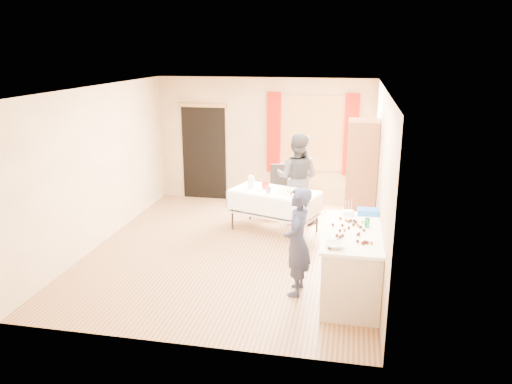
% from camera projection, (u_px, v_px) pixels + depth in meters
% --- Properties ---
extents(floor, '(4.50, 5.50, 0.02)m').
position_uv_depth(floor, '(234.00, 250.00, 8.17)').
color(floor, '#9E7047').
rests_on(floor, ground).
extents(ceiling, '(4.50, 5.50, 0.02)m').
position_uv_depth(ceiling, '(232.00, 87.00, 7.44)').
color(ceiling, white).
rests_on(ceiling, floor).
extents(wall_back, '(4.50, 0.02, 2.60)m').
position_uv_depth(wall_back, '(264.00, 141.00, 10.40)').
color(wall_back, tan).
rests_on(wall_back, floor).
extents(wall_front, '(4.50, 0.02, 2.60)m').
position_uv_depth(wall_front, '(170.00, 235.00, 5.20)').
color(wall_front, tan).
rests_on(wall_front, floor).
extents(wall_left, '(0.02, 5.50, 2.60)m').
position_uv_depth(wall_left, '(100.00, 166.00, 8.22)').
color(wall_left, tan).
rests_on(wall_left, floor).
extents(wall_right, '(0.02, 5.50, 2.60)m').
position_uv_depth(wall_right, '(381.00, 179.00, 7.39)').
color(wall_right, tan).
rests_on(wall_right, floor).
extents(window_frame, '(1.32, 0.06, 1.52)m').
position_uv_depth(window_frame, '(312.00, 133.00, 10.13)').
color(window_frame, olive).
rests_on(window_frame, wall_back).
extents(window_pane, '(1.20, 0.02, 1.40)m').
position_uv_depth(window_pane, '(312.00, 133.00, 10.11)').
color(window_pane, white).
rests_on(window_pane, wall_back).
extents(curtain_left, '(0.28, 0.06, 1.65)m').
position_uv_depth(curtain_left, '(274.00, 133.00, 10.22)').
color(curtain_left, '#8C0F03').
rests_on(curtain_left, wall_back).
extents(curtain_right, '(0.28, 0.06, 1.65)m').
position_uv_depth(curtain_right, '(351.00, 135.00, 9.93)').
color(curtain_right, '#8C0F03').
rests_on(curtain_right, wall_back).
extents(doorway, '(0.95, 0.04, 2.00)m').
position_uv_depth(doorway, '(204.00, 153.00, 10.70)').
color(doorway, black).
rests_on(doorway, floor).
extents(door_lintel, '(1.05, 0.06, 0.08)m').
position_uv_depth(door_lintel, '(202.00, 105.00, 10.39)').
color(door_lintel, olive).
rests_on(door_lintel, wall_back).
extents(cabinet, '(0.50, 0.60, 2.04)m').
position_uv_depth(cabinet, '(361.00, 181.00, 8.39)').
color(cabinet, brown).
rests_on(cabinet, floor).
extents(counter, '(0.77, 1.62, 0.91)m').
position_uv_depth(counter, '(351.00, 263.00, 6.55)').
color(counter, beige).
rests_on(counter, floor).
extents(party_table, '(1.71, 1.24, 0.75)m').
position_uv_depth(party_table, '(275.00, 207.00, 8.87)').
color(party_table, black).
rests_on(party_table, floor).
extents(chair, '(0.51, 0.51, 0.98)m').
position_uv_depth(chair, '(282.00, 200.00, 9.81)').
color(chair, black).
rests_on(chair, floor).
extents(girl, '(0.55, 0.38, 1.47)m').
position_uv_depth(girl, '(297.00, 242.00, 6.54)').
color(girl, '#1D203B').
rests_on(girl, floor).
extents(woman, '(1.02, 0.89, 1.68)m').
position_uv_depth(woman, '(297.00, 178.00, 9.28)').
color(woman, black).
rests_on(woman, floor).
extents(soda_can, '(0.09, 0.09, 0.12)m').
position_uv_depth(soda_can, '(367.00, 223.00, 6.53)').
color(soda_can, '#107735').
rests_on(soda_can, counter).
extents(mixing_bowl, '(0.24, 0.24, 0.06)m').
position_uv_depth(mixing_bowl, '(335.00, 245.00, 5.89)').
color(mixing_bowl, white).
rests_on(mixing_bowl, counter).
extents(foam_block, '(0.17, 0.14, 0.08)m').
position_uv_depth(foam_block, '(348.00, 213.00, 6.97)').
color(foam_block, white).
rests_on(foam_block, counter).
extents(blue_basket, '(0.31, 0.21, 0.08)m').
position_uv_depth(blue_basket, '(368.00, 212.00, 7.04)').
color(blue_basket, blue).
rests_on(blue_basket, counter).
extents(pitcher, '(0.14, 0.14, 0.22)m').
position_uv_depth(pitcher, '(251.00, 183.00, 8.90)').
color(pitcher, silver).
rests_on(pitcher, party_table).
extents(cup_red, '(0.14, 0.14, 0.11)m').
position_uv_depth(cup_red, '(265.00, 186.00, 8.91)').
color(cup_red, red).
rests_on(cup_red, party_table).
extents(cup_rainbow, '(0.18, 0.18, 0.10)m').
position_uv_depth(cup_rainbow, '(268.00, 190.00, 8.65)').
color(cup_rainbow, red).
rests_on(cup_rainbow, party_table).
extents(small_bowl, '(0.28, 0.28, 0.05)m').
position_uv_depth(small_bowl, '(291.00, 191.00, 8.70)').
color(small_bowl, white).
rests_on(small_bowl, party_table).
extents(pastry_tray, '(0.30, 0.23, 0.02)m').
position_uv_depth(pastry_tray, '(296.00, 196.00, 8.46)').
color(pastry_tray, white).
rests_on(pastry_tray, party_table).
extents(bottle, '(0.15, 0.15, 0.17)m').
position_uv_depth(bottle, '(252.00, 180.00, 9.17)').
color(bottle, white).
rests_on(bottle, party_table).
extents(cake_balls, '(0.53, 1.12, 0.04)m').
position_uv_depth(cake_balls, '(352.00, 231.00, 6.37)').
color(cake_balls, '#3F2314').
rests_on(cake_balls, counter).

